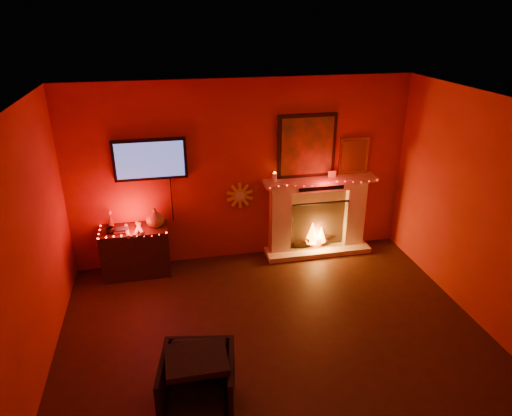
# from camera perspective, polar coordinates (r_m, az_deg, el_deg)

# --- Properties ---
(room) EXTENTS (5.00, 5.00, 5.00)m
(room) POSITION_cam_1_polar(r_m,az_deg,el_deg) (4.45, 4.17, -5.96)
(room) COLOR black
(room) RESTS_ON ground
(floor) EXTENTS (5.00, 5.00, 0.00)m
(floor) POSITION_cam_1_polar(r_m,az_deg,el_deg) (5.25, 3.71, -18.88)
(floor) COLOR black
(floor) RESTS_ON ground
(fireplace) EXTENTS (1.72, 0.40, 2.18)m
(fireplace) POSITION_cam_1_polar(r_m,az_deg,el_deg) (7.09, 7.67, -0.04)
(fireplace) COLOR beige
(fireplace) RESTS_ON floor
(tv) EXTENTS (1.00, 0.07, 1.24)m
(tv) POSITION_cam_1_polar(r_m,az_deg,el_deg) (6.45, -13.10, 5.91)
(tv) COLOR black
(tv) RESTS_ON room
(sunburst_clock) EXTENTS (0.40, 0.03, 0.40)m
(sunburst_clock) POSITION_cam_1_polar(r_m,az_deg,el_deg) (6.78, -2.02, 1.56)
(sunburst_clock) COLOR gold
(sunburst_clock) RESTS_ON room
(console_table) EXTENTS (0.94, 0.53, 0.98)m
(console_table) POSITION_cam_1_polar(r_m,az_deg,el_deg) (6.77, -14.69, -4.97)
(console_table) COLOR black
(console_table) RESTS_ON floor
(armchair) EXTENTS (0.79, 0.80, 0.63)m
(armchair) POSITION_cam_1_polar(r_m,az_deg,el_deg) (4.61, -7.26, -21.07)
(armchair) COLOR black
(armchair) RESTS_ON floor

